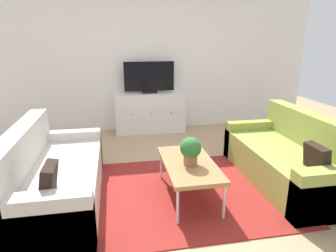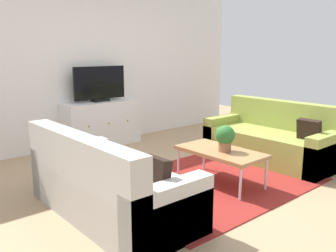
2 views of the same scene
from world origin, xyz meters
name	(u,v)px [view 2 (image 2 of 2)]	position (x,y,z in m)	size (l,w,h in m)	color
ground_plane	(200,179)	(0.00, 0.00, 0.00)	(10.00, 10.00, 0.00)	tan
wall_back	(93,65)	(0.00, 2.55, 1.35)	(6.40, 0.12, 2.70)	white
area_rug	(209,182)	(0.00, -0.15, 0.01)	(2.50, 1.90, 0.01)	maroon
couch_left_side	(105,189)	(-1.44, -0.10, 0.28)	(0.87, 1.88, 0.85)	beige
couch_right_side	(274,141)	(1.44, -0.10, 0.28)	(0.87, 1.88, 0.85)	olive
coffee_table	(221,153)	(0.07, -0.26, 0.39)	(0.55, 1.06, 0.42)	#A37547
potted_plant	(225,137)	(0.07, -0.32, 0.60)	(0.23, 0.23, 0.31)	#936042
tv_console	(102,124)	(-0.04, 2.27, 0.38)	(1.31, 0.47, 0.75)	white
flat_screen_tv	(100,84)	(-0.04, 2.29, 1.04)	(0.93, 0.16, 0.58)	black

